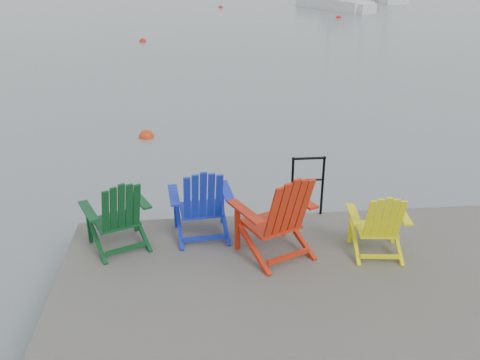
{
  "coord_description": "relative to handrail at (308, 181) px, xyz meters",
  "views": [
    {
      "loc": [
        -1.31,
        -3.99,
        3.96
      ],
      "look_at": [
        -0.66,
        2.99,
        0.85
      ],
      "focal_mm": 38.0,
      "sensor_mm": 36.0,
      "label": 1
    }
  ],
  "objects": [
    {
      "name": "dock",
      "position": [
        -0.25,
        -2.45,
        -0.69
      ],
      "size": [
        6.0,
        5.0,
        1.4
      ],
      "color": "#2D2A28",
      "rests_on": "ground"
    },
    {
      "name": "handrail",
      "position": [
        0.0,
        0.0,
        0.0
      ],
      "size": [
        0.48,
        0.04,
        0.9
      ],
      "color": "black",
      "rests_on": "dock"
    },
    {
      "name": "chair_green",
      "position": [
        -2.57,
        -0.67,
        -0.05
      ],
      "size": [
        0.96,
        0.92,
        0.99
      ],
      "rotation": [
        0.0,
        0.0,
        0.42
      ],
      "color": "#0B3F1B",
      "rests_on": "dock"
    },
    {
      "name": "chair_blue",
      "position": [
        -1.51,
        -0.49,
        -0.02
      ],
      "size": [
        0.88,
        0.82,
        1.03
      ],
      "rotation": [
        0.0,
        0.0,
        0.1
      ],
      "color": "#1126B2",
      "rests_on": "dock"
    },
    {
      "name": "chair_red",
      "position": [
        -0.59,
        -1.03,
        0.03
      ],
      "size": [
        1.11,
        1.07,
        1.14
      ],
      "rotation": [
        0.0,
        0.0,
        0.43
      ],
      "color": "red",
      "rests_on": "dock"
    },
    {
      "name": "chair_yellow",
      "position": [
        0.66,
        -1.14,
        -0.09
      ],
      "size": [
        0.77,
        0.72,
        0.9
      ],
      "rotation": [
        0.0,
        0.0,
        -0.11
      ],
      "color": "yellow",
      "rests_on": "dock"
    },
    {
      "name": "sailboat_near",
      "position": [
        9.83,
        35.3,
        -0.69
      ],
      "size": [
        4.72,
        7.54,
        10.34
      ],
      "rotation": [
        0.0,
        0.0,
        0.41
      ],
      "color": "silver",
      "rests_on": "ground"
    },
    {
      "name": "buoy_a",
      "position": [
        -2.72,
        5.16,
        -1.04
      ],
      "size": [
        0.36,
        0.36,
        0.36
      ],
      "primitive_type": "sphere",
      "color": "red",
      "rests_on": "ground"
    },
    {
      "name": "buoy_b",
      "position": [
        -4.0,
        19.9,
        -1.04
      ],
      "size": [
        0.35,
        0.35,
        0.35
      ],
      "primitive_type": "sphere",
      "color": "red",
      "rests_on": "ground"
    },
    {
      "name": "buoy_c",
      "position": [
        8.59,
        29.22,
        -1.04
      ],
      "size": [
        0.38,
        0.38,
        0.38
      ],
      "primitive_type": "sphere",
      "color": "red",
      "rests_on": "ground"
    },
    {
      "name": "buoy_d",
      "position": [
        0.94,
        37.55,
        -1.04
      ],
      "size": [
        0.38,
        0.38,
        0.38
      ],
      "primitive_type": "sphere",
      "color": "red",
      "rests_on": "ground"
    }
  ]
}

